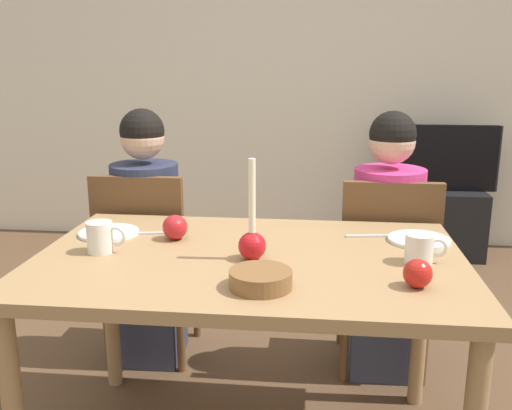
{
  "coord_description": "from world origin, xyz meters",
  "views": [
    {
      "loc": [
        0.21,
        -1.74,
        1.37
      ],
      "look_at": [
        0.0,
        0.2,
        0.87
      ],
      "focal_mm": 39.67,
      "sensor_mm": 36.0,
      "label": 1
    }
  ],
  "objects_px": {
    "mug_left": "(101,237)",
    "bowl_walnuts": "(261,279)",
    "dining_table": "(249,279)",
    "candle_centerpiece": "(252,239)",
    "tv": "(441,158)",
    "mug_right": "(420,249)",
    "chair_left": "(146,256)",
    "person_right_child": "(386,250)",
    "apple_by_left_plate": "(418,273)",
    "chair_right": "(386,265)",
    "person_left_child": "(147,242)",
    "apple_near_candle": "(175,227)",
    "tv_stand": "(436,222)",
    "plate_left": "(109,233)",
    "plate_right": "(419,240)"
  },
  "relations": [
    {
      "from": "tv",
      "to": "apple_near_candle",
      "type": "bearing_deg",
      "value": -122.24
    },
    {
      "from": "chair_left",
      "to": "candle_centerpiece",
      "type": "bearing_deg",
      "value": -49.05
    },
    {
      "from": "apple_by_left_plate",
      "to": "plate_left",
      "type": "bearing_deg",
      "value": 159.4
    },
    {
      "from": "mug_right",
      "to": "apple_by_left_plate",
      "type": "height_order",
      "value": "mug_right"
    },
    {
      "from": "dining_table",
      "to": "candle_centerpiece",
      "type": "xyz_separation_m",
      "value": [
        0.01,
        -0.04,
        0.15
      ]
    },
    {
      "from": "chair_left",
      "to": "mug_right",
      "type": "height_order",
      "value": "chair_left"
    },
    {
      "from": "plate_right",
      "to": "person_left_child",
      "type": "bearing_deg",
      "value": 159.22
    },
    {
      "from": "tv_stand",
      "to": "mug_right",
      "type": "relative_size",
      "value": 4.85
    },
    {
      "from": "mug_left",
      "to": "mug_right",
      "type": "distance_m",
      "value": 1.03
    },
    {
      "from": "person_left_child",
      "to": "person_right_child",
      "type": "xyz_separation_m",
      "value": [
        1.07,
        0.0,
        0.0
      ]
    },
    {
      "from": "chair_right",
      "to": "mug_right",
      "type": "bearing_deg",
      "value": -88.03
    },
    {
      "from": "person_right_child",
      "to": "tv_stand",
      "type": "xyz_separation_m",
      "value": [
        0.56,
        1.66,
        -0.33
      ]
    },
    {
      "from": "dining_table",
      "to": "mug_right",
      "type": "xyz_separation_m",
      "value": [
        0.54,
        -0.01,
        0.13
      ]
    },
    {
      "from": "plate_left",
      "to": "plate_right",
      "type": "distance_m",
      "value": 1.12
    },
    {
      "from": "dining_table",
      "to": "tv",
      "type": "relative_size",
      "value": 1.77
    },
    {
      "from": "candle_centerpiece",
      "to": "plate_left",
      "type": "xyz_separation_m",
      "value": [
        -0.55,
        0.21,
        -0.06
      ]
    },
    {
      "from": "chair_left",
      "to": "person_left_child",
      "type": "height_order",
      "value": "person_left_child"
    },
    {
      "from": "person_right_child",
      "to": "apple_by_left_plate",
      "type": "relative_size",
      "value": 14.25
    },
    {
      "from": "mug_right",
      "to": "bowl_walnuts",
      "type": "xyz_separation_m",
      "value": [
        -0.48,
        -0.26,
        -0.02
      ]
    },
    {
      "from": "tv",
      "to": "bowl_walnuts",
      "type": "height_order",
      "value": "tv"
    },
    {
      "from": "person_left_child",
      "to": "person_right_child",
      "type": "bearing_deg",
      "value": 0.0
    },
    {
      "from": "person_right_child",
      "to": "plate_left",
      "type": "bearing_deg",
      "value": -156.4
    },
    {
      "from": "plate_right",
      "to": "mug_right",
      "type": "distance_m",
      "value": 0.23
    },
    {
      "from": "dining_table",
      "to": "person_left_child",
      "type": "bearing_deg",
      "value": 130.41
    },
    {
      "from": "person_left_child",
      "to": "dining_table",
      "type": "bearing_deg",
      "value": -49.59
    },
    {
      "from": "mug_left",
      "to": "bowl_walnuts",
      "type": "bearing_deg",
      "value": -23.76
    },
    {
      "from": "candle_centerpiece",
      "to": "mug_right",
      "type": "distance_m",
      "value": 0.53
    },
    {
      "from": "tv_stand",
      "to": "plate_right",
      "type": "xyz_separation_m",
      "value": [
        -0.5,
        -2.09,
        0.52
      ]
    },
    {
      "from": "plate_right",
      "to": "plate_left",
      "type": "bearing_deg",
      "value": -178.07
    },
    {
      "from": "tv",
      "to": "mug_right",
      "type": "xyz_separation_m",
      "value": [
        -0.54,
        -2.31,
        0.09
      ]
    },
    {
      "from": "candle_centerpiece",
      "to": "mug_left",
      "type": "bearing_deg",
      "value": 178.29
    },
    {
      "from": "person_right_child",
      "to": "candle_centerpiece",
      "type": "xyz_separation_m",
      "value": [
        -0.51,
        -0.68,
        0.25
      ]
    },
    {
      "from": "dining_table",
      "to": "tv",
      "type": "distance_m",
      "value": 2.54
    },
    {
      "from": "tv_stand",
      "to": "candle_centerpiece",
      "type": "xyz_separation_m",
      "value": [
        -1.06,
        -2.34,
        0.58
      ]
    },
    {
      "from": "candle_centerpiece",
      "to": "bowl_walnuts",
      "type": "bearing_deg",
      "value": -77.59
    },
    {
      "from": "mug_left",
      "to": "tv",
      "type": "bearing_deg",
      "value": 55.95
    },
    {
      "from": "candle_centerpiece",
      "to": "mug_right",
      "type": "bearing_deg",
      "value": 2.79
    },
    {
      "from": "mug_right",
      "to": "chair_left",
      "type": "bearing_deg",
      "value": 150.39
    },
    {
      "from": "mug_left",
      "to": "chair_left",
      "type": "bearing_deg",
      "value": 94.79
    },
    {
      "from": "dining_table",
      "to": "mug_right",
      "type": "relative_size",
      "value": 10.61
    },
    {
      "from": "tv",
      "to": "mug_left",
      "type": "height_order",
      "value": "tv"
    },
    {
      "from": "chair_right",
      "to": "apple_near_candle",
      "type": "height_order",
      "value": "chair_right"
    },
    {
      "from": "chair_right",
      "to": "tv",
      "type": "height_order",
      "value": "tv"
    },
    {
      "from": "person_left_child",
      "to": "mug_left",
      "type": "relative_size",
      "value": 8.85
    },
    {
      "from": "chair_left",
      "to": "chair_right",
      "type": "height_order",
      "value": "same"
    },
    {
      "from": "person_left_child",
      "to": "mug_left",
      "type": "height_order",
      "value": "person_left_child"
    },
    {
      "from": "plate_right",
      "to": "bowl_walnuts",
      "type": "xyz_separation_m",
      "value": [
        -0.51,
        -0.48,
        0.02
      ]
    },
    {
      "from": "apple_by_left_plate",
      "to": "tv",
      "type": "bearing_deg",
      "value": 77.11
    },
    {
      "from": "bowl_walnuts",
      "to": "person_right_child",
      "type": "bearing_deg",
      "value": 63.24
    },
    {
      "from": "dining_table",
      "to": "mug_left",
      "type": "bearing_deg",
      "value": -177.61
    }
  ]
}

